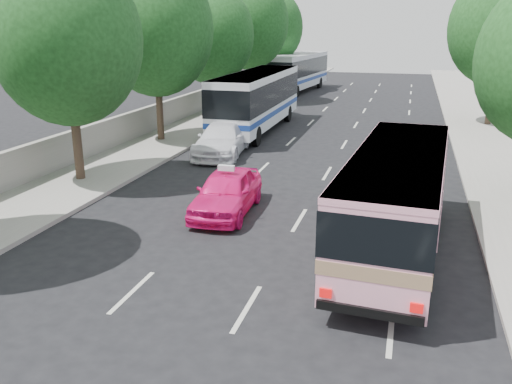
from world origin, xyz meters
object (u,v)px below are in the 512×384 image
(pink_bus, at_px, (397,192))
(pink_taxi, at_px, (227,192))
(tour_coach_rear, at_px, (298,69))
(tour_coach_front, at_px, (257,96))
(white_pickup, at_px, (222,139))

(pink_bus, height_order, pink_taxi, pink_bus)
(pink_taxi, bearing_deg, tour_coach_rear, 94.67)
(pink_taxi, xyz_separation_m, tour_coach_front, (-2.96, 14.32, 1.33))
(pink_taxi, bearing_deg, tour_coach_front, 98.83)
(pink_bus, bearing_deg, pink_taxi, 164.60)
(tour_coach_rear, bearing_deg, pink_bus, -68.60)
(tour_coach_rear, bearing_deg, tour_coach_front, -79.91)
(pink_taxi, relative_size, white_pickup, 0.83)
(tour_coach_front, bearing_deg, white_pickup, -90.12)
(tour_coach_front, bearing_deg, pink_taxi, -78.44)
(pink_taxi, xyz_separation_m, tour_coach_rear, (-4.46, 33.75, 1.33))
(white_pickup, bearing_deg, tour_coach_front, 83.63)
(white_pickup, xyz_separation_m, tour_coach_rear, (-1.50, 25.74, 1.32))
(pink_bus, relative_size, tour_coach_front, 0.81)
(white_pickup, bearing_deg, pink_bus, -55.73)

